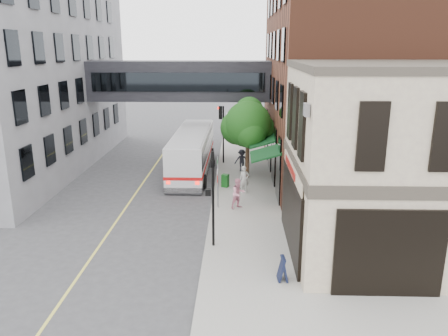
# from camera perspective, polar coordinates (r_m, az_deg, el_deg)

# --- Properties ---
(ground) EXTENTS (120.00, 120.00, 0.00)m
(ground) POSITION_cam_1_polar(r_m,az_deg,el_deg) (18.96, -2.95, -13.04)
(ground) COLOR #38383A
(ground) RESTS_ON ground
(sidewalk_main) EXTENTS (4.00, 60.00, 0.15)m
(sidewalk_main) POSITION_cam_1_polar(r_m,az_deg,el_deg) (31.89, 2.63, -0.82)
(sidewalk_main) COLOR gray
(sidewalk_main) RESTS_ON ground
(corner_building) EXTENTS (10.19, 8.12, 8.45)m
(corner_building) POSITION_cam_1_polar(r_m,az_deg,el_deg) (20.64, 23.04, 0.68)
(corner_building) COLOR tan
(corner_building) RESTS_ON ground
(brick_building) EXTENTS (13.76, 18.00, 14.00)m
(brick_building) POSITION_cam_1_polar(r_m,az_deg,el_deg) (32.78, 17.12, 11.27)
(brick_building) COLOR #54291A
(brick_building) RESTS_ON ground
(skyway_bridge) EXTENTS (14.00, 3.18, 3.00)m
(skyway_bridge) POSITION_cam_1_polar(r_m,az_deg,el_deg) (34.96, -5.72, 11.29)
(skyway_bridge) COLOR black
(skyway_bridge) RESTS_ON ground
(traffic_signal_near) EXTENTS (0.44, 0.22, 4.60)m
(traffic_signal_near) POSITION_cam_1_polar(r_m,az_deg,el_deg) (19.59, -1.53, -2.55)
(traffic_signal_near) COLOR black
(traffic_signal_near) RESTS_ON sidewalk_main
(traffic_signal_far) EXTENTS (0.53, 0.28, 4.50)m
(traffic_signal_far) POSITION_cam_1_polar(r_m,az_deg,el_deg) (34.09, -0.32, 5.90)
(traffic_signal_far) COLOR black
(traffic_signal_far) RESTS_ON sidewalk_main
(street_sign_pole) EXTENTS (0.08, 0.75, 3.00)m
(street_sign_pole) POSITION_cam_1_polar(r_m,az_deg,el_deg) (24.67, -0.82, -1.25)
(street_sign_pole) COLOR gray
(street_sign_pole) RESTS_ON sidewalk_main
(street_tree) EXTENTS (3.80, 3.20, 5.60)m
(street_tree) POSITION_cam_1_polar(r_m,az_deg,el_deg) (30.26, 3.11, 5.74)
(street_tree) COLOR #382619
(street_tree) RESTS_ON sidewalk_main
(lane_marking) EXTENTS (0.12, 40.00, 0.01)m
(lane_marking) POSITION_cam_1_polar(r_m,az_deg,el_deg) (28.82, -11.33, -3.07)
(lane_marking) COLOR #D8CC4C
(lane_marking) RESTS_ON ground
(bus) EXTENTS (2.78, 11.12, 2.99)m
(bus) POSITION_cam_1_polar(r_m,az_deg,el_deg) (32.47, -4.18, 2.37)
(bus) COLOR silver
(bus) RESTS_ON ground
(pedestrian_a) EXTENTS (0.72, 0.58, 1.72)m
(pedestrian_a) POSITION_cam_1_polar(r_m,az_deg,el_deg) (27.48, 2.67, -1.50)
(pedestrian_a) COLOR beige
(pedestrian_a) RESTS_ON sidewalk_main
(pedestrian_b) EXTENTS (1.08, 1.03, 1.76)m
(pedestrian_b) POSITION_cam_1_polar(r_m,az_deg,el_deg) (24.83, 1.89, -3.34)
(pedestrian_b) COLOR pink
(pedestrian_b) RESTS_ON sidewalk_main
(pedestrian_c) EXTENTS (1.08, 0.64, 1.65)m
(pedestrian_c) POSITION_cam_1_polar(r_m,az_deg,el_deg) (32.23, 2.34, 1.01)
(pedestrian_c) COLOR black
(pedestrian_c) RESTS_ON sidewalk_main
(newspaper_box) EXTENTS (0.53, 0.51, 0.85)m
(newspaper_box) POSITION_cam_1_polar(r_m,az_deg,el_deg) (28.68, 0.16, -1.66)
(newspaper_box) COLOR #124E16
(newspaper_box) RESTS_ON sidewalk_main
(sandwich_board) EXTENTS (0.39, 0.57, 0.99)m
(sandwich_board) POSITION_cam_1_polar(r_m,az_deg,el_deg) (17.78, 7.68, -12.90)
(sandwich_board) COLOR black
(sandwich_board) RESTS_ON sidewalk_main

